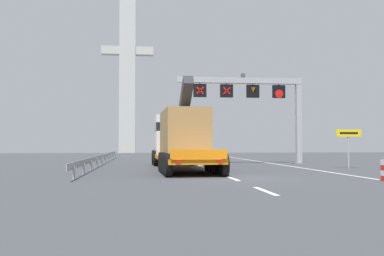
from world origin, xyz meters
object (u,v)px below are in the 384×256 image
(heavy_haul_truck_orange, at_px, (179,137))
(overhead_lane_gantry, at_px, (257,95))
(exit_sign_yellow, at_px, (349,139))
(bridge_pylon_distant, at_px, (127,68))

(heavy_haul_truck_orange, bearing_deg, overhead_lane_gantry, 36.96)
(overhead_lane_gantry, xyz_separation_m, exit_sign_yellow, (4.17, -6.65, -3.43))
(heavy_haul_truck_orange, relative_size, exit_sign_yellow, 5.67)
(overhead_lane_gantry, height_order, bridge_pylon_distant, bridge_pylon_distant)
(overhead_lane_gantry, height_order, exit_sign_yellow, overhead_lane_gantry)
(bridge_pylon_distant, bearing_deg, exit_sign_yellow, -72.90)
(exit_sign_yellow, distance_m, bridge_pylon_distant, 54.67)
(overhead_lane_gantry, relative_size, bridge_pylon_distant, 0.35)
(overhead_lane_gantry, bearing_deg, bridge_pylon_distant, 104.54)
(exit_sign_yellow, bearing_deg, heavy_haul_truck_orange, 170.38)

